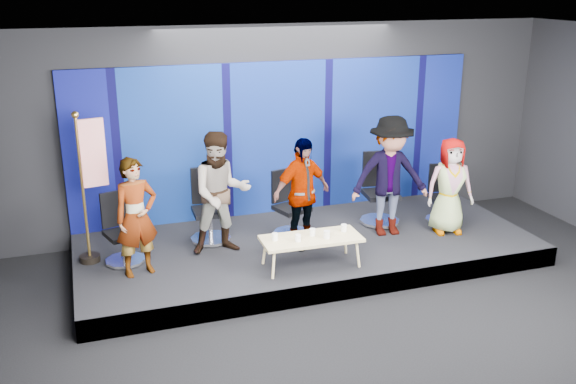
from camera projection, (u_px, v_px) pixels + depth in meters
name	position (u px, v px, depth m)	size (l,w,h in m)	color
ground	(377.00, 337.00, 7.86)	(10.00, 10.00, 0.00)	black
room_walls	(387.00, 144.00, 7.10)	(10.02, 8.02, 3.51)	black
riser	(307.00, 249.00, 10.07)	(7.00, 3.00, 0.30)	black
backdrop	(278.00, 138.00, 10.92)	(7.00, 0.08, 2.60)	#0A075B
chair_a	(122.00, 240.00, 9.16)	(0.72, 0.72, 1.02)	silver
panelist_a	(136.00, 217.00, 8.64)	(0.60, 0.40, 1.65)	black
chair_b	(209.00, 217.00, 9.93)	(0.66, 0.66, 1.13)	silver
panelist_b	(221.00, 193.00, 9.33)	(0.89, 0.69, 1.83)	black
chair_c	(290.00, 214.00, 10.15)	(0.73, 0.73, 1.04)	silver
panelist_c	(302.00, 193.00, 9.54)	(0.99, 0.41, 1.69)	black
chair_d	(379.00, 200.00, 10.66)	(0.75, 0.75, 1.18)	silver
panelist_d	(390.00, 176.00, 10.00)	(1.23, 0.71, 1.91)	black
chair_e	(442.00, 203.00, 10.75)	(0.63, 0.63, 0.95)	silver
panelist_e	(450.00, 186.00, 10.13)	(0.75, 0.49, 1.54)	black
coffee_table	(311.00, 240.00, 9.00)	(1.42, 0.63, 0.43)	tan
mug_a	(275.00, 237.00, 8.87)	(0.09, 0.09, 0.10)	white
mug_b	(298.00, 238.00, 8.83)	(0.08, 0.08, 0.10)	white
mug_c	(313.00, 232.00, 9.04)	(0.08, 0.08, 0.10)	white
mug_d	(327.00, 235.00, 8.94)	(0.09, 0.09, 0.11)	white
mug_e	(344.00, 228.00, 9.18)	(0.09, 0.09, 0.10)	white
flag_stand	(91.00, 184.00, 8.94)	(0.50, 0.29, 2.20)	black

